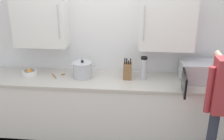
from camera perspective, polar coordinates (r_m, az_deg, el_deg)
The scene contains 8 objects.
back_wall_tiled at distance 3.71m, azimuth -1.75°, elevation 6.50°, with size 3.94×0.44×2.54m.
counter_unit at distance 3.74m, azimuth -2.24°, elevation -8.49°, with size 3.64×0.69×0.93m.
microwave_oven at distance 3.59m, azimuth 18.94°, elevation -0.41°, with size 0.61×0.79×0.27m.
wooden_spoon at distance 3.71m, azimuth -11.66°, elevation -1.04°, with size 0.21×0.19×0.02m.
stock_pot at distance 3.57m, azimuth -6.52°, elevation 0.07°, with size 0.36×0.27×0.25m.
fruit_bowl at distance 3.81m, azimuth -17.81°, elevation -0.53°, with size 0.20×0.20×0.10m.
knife_block at distance 3.51m, azimuth 3.46°, elevation -0.18°, with size 0.11×0.15×0.30m.
thermos_flask at distance 3.49m, azimuth 7.05°, elevation 0.45°, with size 0.09×0.09×0.32m.
Camera 1 is at (0.46, -2.53, 2.30)m, focal length 41.24 mm.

